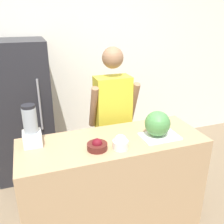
% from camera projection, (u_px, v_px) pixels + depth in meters
% --- Properties ---
extents(wall_back, '(8.00, 0.06, 2.60)m').
position_uv_depth(wall_back, '(74.00, 65.00, 3.46)').
color(wall_back, white).
rests_on(wall_back, ground_plane).
extents(counter_island, '(1.63, 0.60, 0.94)m').
position_uv_depth(counter_island, '(113.00, 184.00, 2.34)').
color(counter_island, tan).
rests_on(counter_island, ground_plane).
extents(refrigerator, '(0.71, 0.68, 1.69)m').
position_uv_depth(refrigerator, '(21.00, 111.00, 3.07)').
color(refrigerator, '#232328').
rests_on(refrigerator, ground_plane).
extents(person, '(0.51, 0.27, 1.66)m').
position_uv_depth(person, '(113.00, 122.00, 2.72)').
color(person, gray).
rests_on(person, ground_plane).
extents(cutting_board, '(0.33, 0.23, 0.01)m').
position_uv_depth(cutting_board, '(160.00, 136.00, 2.21)').
color(cutting_board, white).
rests_on(cutting_board, counter_island).
extents(watermelon, '(0.22, 0.22, 0.22)m').
position_uv_depth(watermelon, '(157.00, 124.00, 2.18)').
color(watermelon, '#4C8C47').
rests_on(watermelon, cutting_board).
extents(bowl_cherries, '(0.17, 0.17, 0.10)m').
position_uv_depth(bowl_cherries, '(97.00, 146.00, 2.00)').
color(bowl_cherries, '#511E19').
rests_on(bowl_cherries, counter_island).
extents(bowl_cream, '(0.13, 0.13, 0.12)m').
position_uv_depth(bowl_cream, '(120.00, 143.00, 2.01)').
color(bowl_cream, white).
rests_on(bowl_cream, counter_island).
extents(blender, '(0.15, 0.15, 0.36)m').
position_uv_depth(blender, '(31.00, 128.00, 2.02)').
color(blender, silver).
rests_on(blender, counter_island).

